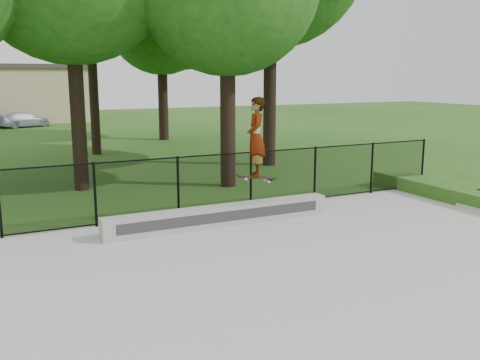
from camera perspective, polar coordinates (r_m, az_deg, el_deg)
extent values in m
plane|color=#215417|center=(8.30, 7.95, -13.74)|extent=(100.00, 100.00, 0.00)
cube|color=#ADADA7|center=(8.29, 7.96, -13.55)|extent=(14.00, 12.00, 0.06)
cube|color=#A2A19D|center=(12.36, -2.02, -3.82)|extent=(5.52, 0.40, 0.47)
imported|color=#AAB4C1|center=(39.56, -22.01, 5.99)|extent=(3.53, 2.55, 1.02)
cube|color=black|center=(12.35, 1.67, 0.29)|extent=(0.84, 0.23, 0.12)
imported|color=#ADB1E4|center=(12.21, 1.69, 4.59)|extent=(0.66, 0.78, 1.82)
cylinder|color=black|center=(12.59, -15.20, -1.52)|extent=(0.06, 0.06, 1.50)
cylinder|color=black|center=(13.11, -6.61, -0.71)|extent=(0.06, 0.06, 1.50)
cylinder|color=black|center=(13.90, 1.16, 0.04)|extent=(0.06, 0.06, 1.50)
cylinder|color=black|center=(14.91, 7.99, 0.69)|extent=(0.06, 0.06, 1.50)
cylinder|color=black|center=(16.11, 13.88, 1.25)|extent=(0.06, 0.06, 1.50)
cylinder|color=black|center=(17.46, 18.91, 1.71)|extent=(0.06, 0.06, 1.50)
cylinder|color=black|center=(12.98, -6.68, 2.40)|extent=(16.00, 0.04, 0.04)
cylinder|color=black|center=(13.27, -6.54, -3.67)|extent=(16.00, 0.04, 0.04)
cube|color=black|center=(13.11, -6.61, -0.71)|extent=(16.00, 0.01, 1.50)
cube|color=#ADADA7|center=(15.06, 24.18, -2.94)|extent=(0.37, 1.20, 0.15)
cylinder|color=black|center=(16.95, -16.96, 7.58)|extent=(0.44, 0.44, 5.15)
cylinder|color=black|center=(24.67, -15.35, 9.27)|extent=(0.44, 0.44, 5.72)
cylinder|color=black|center=(16.81, -1.31, 7.26)|extent=(0.44, 0.44, 4.70)
cylinder|color=black|center=(20.91, 3.20, 9.86)|extent=(0.44, 0.44, 6.07)
cylinder|color=black|center=(29.71, -8.22, 8.89)|extent=(0.44, 0.44, 4.79)
sphere|color=#1B4B14|center=(29.83, -8.44, 16.54)|extent=(5.75, 5.75, 5.75)
cube|color=tan|center=(44.27, -23.66, 8.26)|extent=(12.00, 6.00, 4.00)
cube|color=#3F3833|center=(44.25, -23.88, 11.03)|extent=(12.40, 6.40, 0.30)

